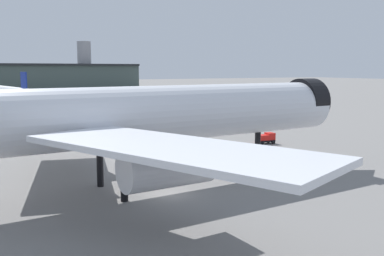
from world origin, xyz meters
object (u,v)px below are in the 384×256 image
at_px(airliner_near_gate, 131,117).
at_px(baggage_tug_wing, 266,138).
at_px(airliner_far_taxiway, 9,93).
at_px(traffic_cone_near_nose, 86,139).

height_order(airliner_near_gate, baggage_tug_wing, airliner_near_gate).
bearing_deg(airliner_far_taxiway, baggage_tug_wing, -169.20).
relative_size(airliner_near_gate, baggage_tug_wing, 18.52).
xyz_separation_m(baggage_tug_wing, traffic_cone_near_nose, (-26.70, 17.56, -0.61)).
xyz_separation_m(airliner_near_gate, baggage_tug_wing, (30.74, 16.87, -6.88)).
xyz_separation_m(airliner_far_taxiway, traffic_cone_near_nose, (5.56, -69.42, -4.89)).
bearing_deg(airliner_far_taxiway, airliner_near_gate, 171.29).
relative_size(airliner_far_taxiway, baggage_tug_wing, 12.98).
distance_m(airliner_far_taxiway, baggage_tug_wing, 92.87).
bearing_deg(baggage_tug_wing, traffic_cone_near_nose, 150.73).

